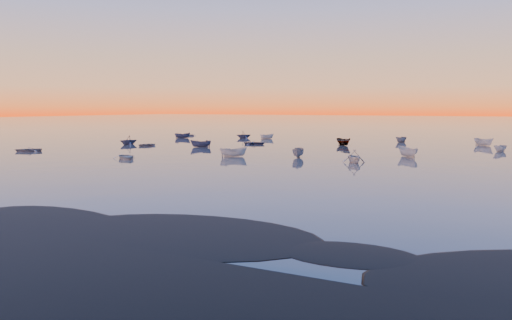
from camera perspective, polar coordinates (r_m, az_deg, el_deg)
The scene contains 6 objects.
ground at distance 123.91m, azimuth 16.50°, elevation 2.58°, with size 600.00×600.00×0.00m, color #70645D.
mud_lobes at distance 31.56m, azimuth -20.50°, elevation -7.07°, with size 140.00×6.00×0.07m, color black, non-canonical shape.
moored_fleet at distance 78.32m, azimuth 10.07°, elevation 0.86°, with size 124.00×58.00×1.20m, color silver, non-canonical shape.
boat_near_left at distance 69.63m, azimuth -14.61°, elevation 0.11°, with size 4.10×1.71×1.03m, color silver.
boat_near_center at distance 70.50m, azimuth -2.59°, elevation 0.38°, with size 3.93×1.66×1.36m, color silver.
boat_near_right at distance 64.18m, azimuth 11.14°, elevation -0.29°, with size 3.63×1.63×1.27m, color silver.
Camera 1 is at (22.89, -21.58, 6.97)m, focal length 35.00 mm.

